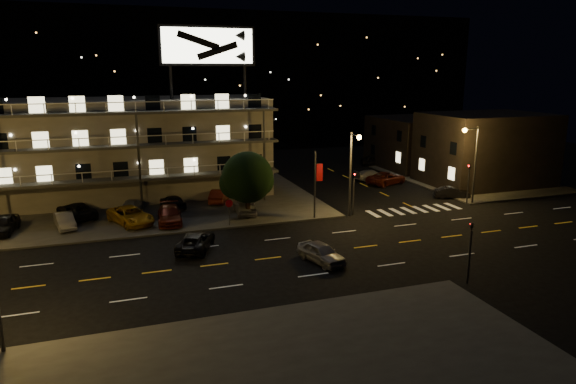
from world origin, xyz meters
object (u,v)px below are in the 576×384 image
object	(u,v)px
lot_car_7	(132,206)
road_car_west	(196,241)
lot_car_4	(245,205)
side_car_0	(452,193)
road_car_east	(321,253)
lot_car_2	(131,215)
tree	(247,179)

from	to	relation	value
lot_car_7	road_car_west	distance (m)	12.89
lot_car_4	side_car_0	bearing A→B (deg)	2.42
lot_car_4	road_car_east	world-z (taller)	lot_car_4
lot_car_7	road_car_west	world-z (taller)	lot_car_7
road_car_west	side_car_0	bearing A→B (deg)	-142.83
lot_car_2	side_car_0	bearing A→B (deg)	-24.56
lot_car_4	side_car_0	world-z (taller)	lot_car_4
road_car_east	lot_car_2	bearing A→B (deg)	116.84
tree	lot_car_7	distance (m)	11.83
tree	road_car_east	world-z (taller)	tree
road_car_west	lot_car_7	bearing A→B (deg)	-48.28
tree	lot_car_4	xyz separation A→B (m)	(0.11, 1.60, -2.91)
road_car_east	road_car_west	distance (m)	9.90
tree	road_car_west	bearing A→B (deg)	-131.00
side_car_0	road_car_west	world-z (taller)	road_car_west
tree	lot_car_2	xyz separation A→B (m)	(-10.34, 1.47, -2.92)
road_car_east	road_car_west	world-z (taller)	road_car_east
lot_car_4	side_car_0	distance (m)	22.78
side_car_0	lot_car_7	bearing A→B (deg)	103.99
lot_car_2	tree	bearing A→B (deg)	-31.19
tree	side_car_0	bearing A→B (deg)	1.56
lot_car_2	lot_car_4	world-z (taller)	lot_car_4
lot_car_2	side_car_0	size ratio (longest dim) A/B	1.46
tree	road_car_west	world-z (taller)	tree
road_car_east	lot_car_7	bearing A→B (deg)	109.17
lot_car_2	side_car_0	xyz separation A→B (m)	(33.21, -0.85, -0.29)
lot_car_2	road_car_west	world-z (taller)	lot_car_2
lot_car_4	road_car_west	bearing A→B (deg)	-120.70
lot_car_2	lot_car_4	distance (m)	10.46
tree	lot_car_4	bearing A→B (deg)	86.05
lot_car_2	road_car_west	size ratio (longest dim) A/B	1.12
lot_car_2	lot_car_4	bearing A→B (deg)	-22.36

